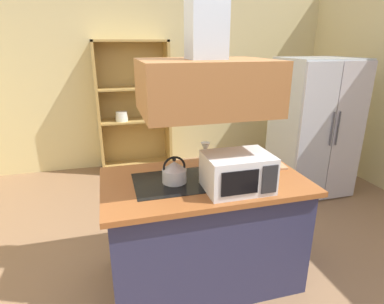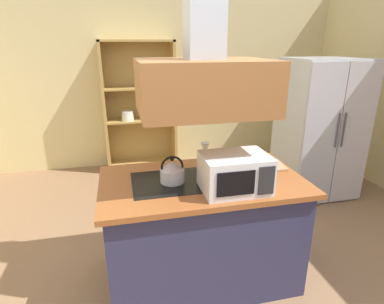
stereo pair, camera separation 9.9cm
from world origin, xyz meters
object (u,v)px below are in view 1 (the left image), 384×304
Objects in this scene: cutting_board at (263,165)px; wine_glass_on_counter at (205,149)px; kettle at (174,172)px; dish_cabinet at (134,114)px; refrigerator at (313,128)px; microwave at (237,172)px.

wine_glass_on_counter is (-0.47, 0.13, 0.14)m from cutting_board.
kettle is at bearing -171.02° from cutting_board.
dish_cabinet is 9.47× the size of kettle.
dish_cabinet reaches higher than kettle.
dish_cabinet reaches higher than cutting_board.
cutting_board is at bearing -71.69° from dish_cabinet.
kettle and wine_glass_on_counter have the same top height.
dish_cabinet is 9.34× the size of wine_glass_on_counter.
wine_glass_on_counter is at bearing -81.29° from dish_cabinet.
wine_glass_on_counter is at bearing 164.96° from cutting_board.
kettle is 0.60× the size of cutting_board.
refrigerator is 3.73× the size of microwave.
refrigerator is 2.24m from microwave.
dish_cabinet is (-2.14, 1.43, -0.00)m from refrigerator.
wine_glass_on_counter is (-1.76, -0.99, 0.19)m from refrigerator.
kettle is (-2.08, -1.24, 0.13)m from refrigerator.
kettle is 0.46m from microwave.
microwave is (0.45, -2.90, 0.18)m from dish_cabinet.
dish_cabinet is 2.46m from wine_glass_on_counter.
kettle is at bearing -88.90° from dish_cabinet.
refrigerator is 8.45× the size of kettle.
cutting_board is at bearing -139.07° from refrigerator.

